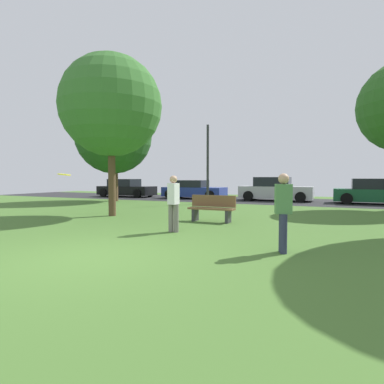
{
  "coord_description": "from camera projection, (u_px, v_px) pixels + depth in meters",
  "views": [
    {
      "loc": [
        4.24,
        -4.53,
        1.52
      ],
      "look_at": [
        0.0,
        4.77,
        1.04
      ],
      "focal_mm": 29.42,
      "sensor_mm": 36.0,
      "label": 1
    }
  ],
  "objects": [
    {
      "name": "ground_plane",
      "position": [
        87.0,
        257.0,
        5.95
      ],
      "size": [
        44.0,
        44.0,
        0.0
      ],
      "primitive_type": "plane",
      "color": "#47702D"
    },
    {
      "name": "road_strip",
      "position": [
        263.0,
        201.0,
        20.49
      ],
      "size": [
        44.0,
        6.4,
        0.01
      ],
      "primitive_type": "cube",
      "color": "#28282B",
      "rests_on": "ground_plane"
    },
    {
      "name": "oak_tree_right",
      "position": [
        111.0,
        106.0,
        12.22
      ],
      "size": [
        3.94,
        3.94,
        6.28
      ],
      "color": "brown",
      "rests_on": "ground_plane"
    },
    {
      "name": "maple_tree_far",
      "position": [
        114.0,
        136.0,
        19.92
      ],
      "size": [
        4.81,
        4.81,
        6.57
      ],
      "color": "brown",
      "rests_on": "ground_plane"
    },
    {
      "name": "person_catcher",
      "position": [
        283.0,
        209.0,
        6.28
      ],
      "size": [
        0.37,
        0.31,
        1.6
      ],
      "rotation": [
        0.0,
        0.0,
        -2.84
      ],
      "color": "#2D334C",
      "rests_on": "ground_plane"
    },
    {
      "name": "person_bystander",
      "position": [
        173.0,
        201.0,
        8.68
      ],
      "size": [
        0.3,
        0.32,
        1.57
      ],
      "rotation": [
        0.0,
        0.0,
        1.59
      ],
      "color": "slate",
      "rests_on": "ground_plane"
    },
    {
      "name": "frisbee_disc",
      "position": [
        64.0,
        175.0,
        6.81
      ],
      "size": [
        0.37,
        0.37,
        0.05
      ],
      "color": "yellow"
    },
    {
      "name": "parked_car_black",
      "position": [
        126.0,
        189.0,
        24.62
      ],
      "size": [
        4.53,
        1.96,
        1.38
      ],
      "color": "black",
      "rests_on": "ground_plane"
    },
    {
      "name": "parked_car_blue",
      "position": [
        194.0,
        190.0,
        22.49
      ],
      "size": [
        4.43,
        2.03,
        1.31
      ],
      "color": "#233893",
      "rests_on": "ground_plane"
    },
    {
      "name": "parked_car_silver",
      "position": [
        275.0,
        190.0,
        20.38
      ],
      "size": [
        4.56,
        2.01,
        1.53
      ],
      "color": "#B7B7BC",
      "rests_on": "ground_plane"
    },
    {
      "name": "parked_car_green",
      "position": [
        377.0,
        193.0,
        17.73
      ],
      "size": [
        4.58,
        1.93,
        1.44
      ],
      "color": "#195633",
      "rests_on": "ground_plane"
    },
    {
      "name": "park_bench",
      "position": [
        212.0,
        208.0,
        10.74
      ],
      "size": [
        1.6,
        0.45,
        0.9
      ],
      "rotation": [
        0.0,
        0.0,
        3.14
      ],
      "color": "brown",
      "rests_on": "ground_plane"
    },
    {
      "name": "street_lamp_post",
      "position": [
        208.0,
        164.0,
        17.93
      ],
      "size": [
        0.14,
        0.14,
        4.5
      ],
      "primitive_type": "cylinder",
      "color": "#2D2D33",
      "rests_on": "ground_plane"
    }
  ]
}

